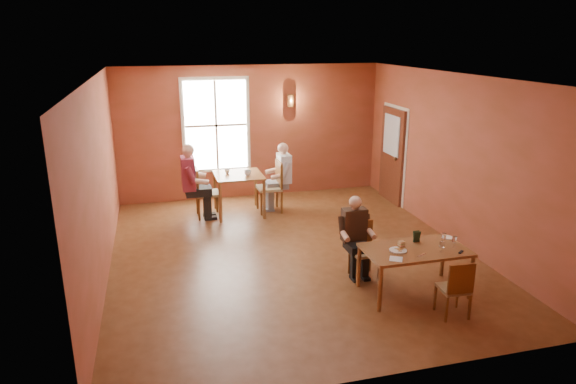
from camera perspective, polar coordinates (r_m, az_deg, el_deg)
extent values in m
cube|color=brown|center=(8.95, 0.33, -6.80)|extent=(6.00, 7.00, 0.01)
cube|color=brown|center=(11.80, -4.10, 6.64)|extent=(6.00, 0.04, 3.00)
cube|color=brown|center=(5.33, 10.22, -6.64)|extent=(6.00, 0.04, 3.00)
cube|color=brown|center=(8.23, -20.26, 1.05)|extent=(0.04, 7.00, 3.00)
cube|color=brown|center=(9.66, 17.83, 3.54)|extent=(0.04, 7.00, 3.00)
cube|color=white|center=(8.21, 0.36, 12.71)|extent=(6.00, 7.00, 0.04)
cube|color=white|center=(11.60, -7.99, 7.34)|extent=(1.36, 0.10, 1.96)
cube|color=maroon|center=(11.68, 11.43, 3.99)|extent=(0.12, 1.04, 2.10)
cylinder|color=brown|center=(11.79, 0.28, 10.12)|extent=(0.16, 0.16, 0.28)
cylinder|color=white|center=(7.47, 12.13, -6.30)|extent=(0.29, 0.29, 0.03)
cube|color=tan|center=(7.54, 12.47, -5.82)|extent=(0.09, 0.09, 0.10)
cube|color=black|center=(7.82, 14.10, -4.82)|extent=(0.10, 0.05, 0.17)
cube|color=silver|center=(7.40, 14.63, -6.81)|extent=(0.18, 0.08, 0.00)
cube|color=silver|center=(7.20, 11.91, -7.30)|extent=(0.24, 0.24, 0.01)
cylinder|color=silver|center=(8.13, 17.34, -4.83)|extent=(0.18, 0.18, 0.01)
cube|color=black|center=(7.66, 18.66, -6.33)|extent=(0.11, 0.10, 0.01)
imported|color=silver|center=(10.55, -4.51, 2.13)|extent=(0.16, 0.16, 0.11)
imported|color=white|center=(10.74, -6.77, 2.29)|extent=(0.12, 0.12, 0.10)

